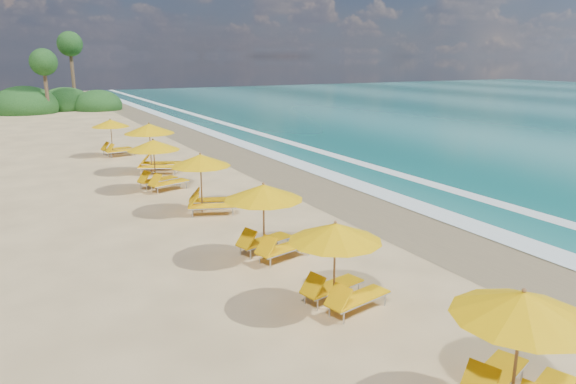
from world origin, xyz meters
name	(u,v)px	position (x,y,z in m)	size (l,w,h in m)	color
ground	(288,227)	(0.00, 0.00, 0.00)	(160.00, 160.00, 0.00)	#DABB80
wet_sand	(384,211)	(4.00, 0.00, 0.01)	(4.00, 160.00, 0.01)	#8A7852
surf_foam	(439,201)	(6.70, 0.00, 0.03)	(4.00, 160.00, 0.01)	white
station_1	(522,342)	(-1.25, -10.14, 1.22)	(2.79, 2.74, 2.18)	olive
station_2	(340,259)	(-1.76, -5.78, 1.18)	(2.56, 2.45, 2.10)	olive
station_3	(268,215)	(-1.79, -2.22, 1.24)	(2.75, 2.66, 2.22)	olive
station_4	(206,179)	(-1.80, 2.93, 1.24)	(2.84, 2.79, 2.21)	olive
station_5	(158,161)	(-2.45, 7.10, 1.25)	(2.82, 2.75, 2.23)	olive
station_6	(154,145)	(-1.69, 10.68, 1.38)	(3.23, 3.21, 2.46)	olive
station_7	(114,135)	(-2.55, 16.29, 1.20)	(2.53, 2.41, 2.14)	olive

